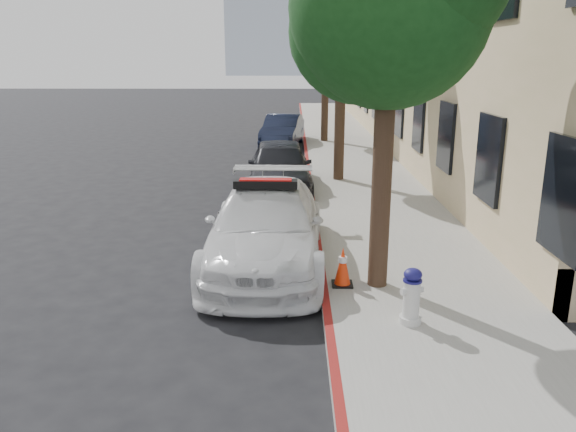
% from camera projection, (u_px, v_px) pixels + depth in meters
% --- Properties ---
extents(ground, '(120.00, 120.00, 0.00)m').
position_uv_depth(ground, '(211.00, 251.00, 10.82)').
color(ground, black).
rests_on(ground, ground).
extents(sidewalk, '(3.20, 50.00, 0.15)m').
position_uv_depth(sidewalk, '(349.00, 158.00, 20.38)').
color(sidewalk, gray).
rests_on(sidewalk, ground).
extents(curb_strip, '(0.12, 50.00, 0.15)m').
position_uv_depth(curb_strip, '(307.00, 158.00, 20.40)').
color(curb_strip, maroon).
rests_on(curb_strip, ground).
extents(building, '(8.00, 36.00, 10.00)m').
position_uv_depth(building, '(473.00, 23.00, 23.81)').
color(building, tan).
rests_on(building, ground).
extents(tree_near, '(2.92, 2.82, 5.62)m').
position_uv_depth(tree_near, '(392.00, 5.00, 7.69)').
color(tree_near, black).
rests_on(tree_near, sidewalk).
extents(tree_mid, '(2.77, 2.64, 5.43)m').
position_uv_depth(tree_mid, '(343.00, 36.00, 15.42)').
color(tree_mid, black).
rests_on(tree_mid, sidewalk).
extents(tree_far, '(3.10, 3.00, 5.81)m').
position_uv_depth(tree_far, '(327.00, 38.00, 23.06)').
color(tree_far, black).
rests_on(tree_far, sidewalk).
extents(police_car, '(2.09, 4.93, 1.57)m').
position_uv_depth(police_car, '(266.00, 226.00, 9.91)').
color(police_car, white).
rests_on(police_car, ground).
extents(parked_car_mid, '(1.86, 4.26, 1.43)m').
position_uv_depth(parked_car_mid, '(280.00, 166.00, 15.42)').
color(parked_car_mid, black).
rests_on(parked_car_mid, ground).
extents(parked_car_far, '(1.89, 4.11, 1.30)m').
position_uv_depth(parked_car_far, '(283.00, 131.00, 23.54)').
color(parked_car_far, black).
rests_on(parked_car_far, ground).
extents(fire_hydrant, '(0.33, 0.30, 0.78)m').
position_uv_depth(fire_hydrant, '(412.00, 296.00, 7.44)').
color(fire_hydrant, silver).
rests_on(fire_hydrant, sidewalk).
extents(traffic_cone, '(0.33, 0.33, 0.62)m').
position_uv_depth(traffic_cone, '(343.00, 266.00, 8.71)').
color(traffic_cone, black).
rests_on(traffic_cone, sidewalk).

